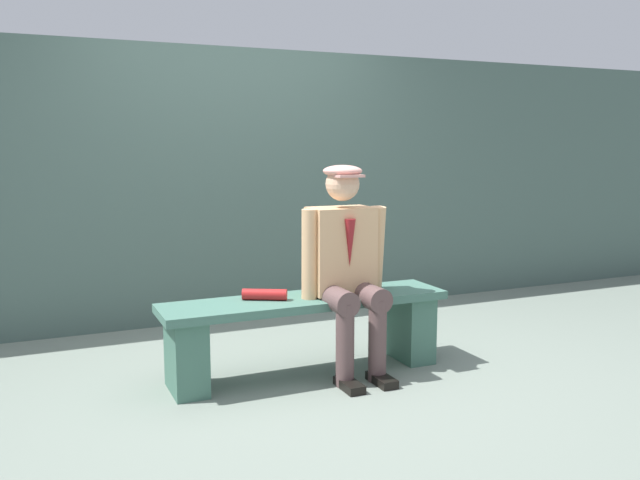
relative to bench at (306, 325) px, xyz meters
The scene contains 5 objects.
ground_plane 0.31m from the bench, ahead, with size 30.00×30.00×0.00m, color slate.
bench is the anchor object (origin of this frame).
seated_man 0.47m from the bench, 163.62° to the left, with size 0.56×0.59×1.30m.
rolled_magazine 0.33m from the bench, ahead, with size 0.07×0.07×0.27m, color #B21E1E.
stadium_wall 1.77m from the bench, 90.00° to the right, with size 12.00×0.24×2.18m, color #455B55.
Camera 1 is at (1.55, 3.72, 1.42)m, focal length 37.70 mm.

